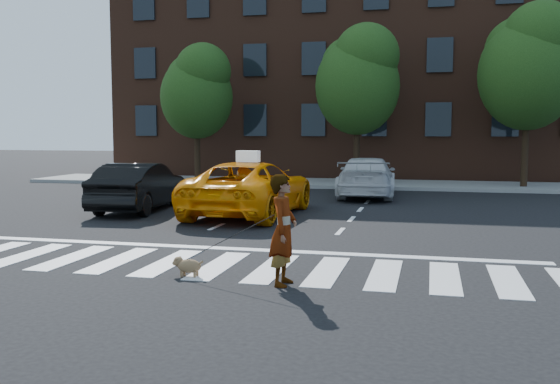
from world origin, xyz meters
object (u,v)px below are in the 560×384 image
at_px(tree_right, 529,62).
at_px(dog, 187,265).
at_px(woman, 283,230).
at_px(taxi, 250,188).
at_px(black_sedan, 139,187).
at_px(tree_mid, 358,76).
at_px(white_suv, 367,177).
at_px(tree_left, 197,88).

height_order(tree_right, dog, tree_right).
xyz_separation_m(tree_right, woman, (-6.06, -18.10, -4.37)).
height_order(taxi, black_sedan, taxi).
distance_m(tree_mid, dog, 18.54).
height_order(white_suv, dog, white_suv).
relative_size(tree_right, black_sedan, 1.71).
relative_size(tree_left, black_sedan, 1.44).
distance_m(tree_left, dog, 19.61).
xyz_separation_m(taxi, black_sedan, (-3.60, 0.13, -0.04)).
distance_m(white_suv, dog, 13.70).
relative_size(tree_left, woman, 3.66).
distance_m(black_sedan, white_suv, 8.59).
bearing_deg(dog, white_suv, 88.01).
bearing_deg(woman, taxi, 21.54).
bearing_deg(tree_mid, dog, -92.48).
xyz_separation_m(tree_mid, taxi, (-1.93, -10.20, -4.07)).
relative_size(tree_right, taxi, 1.36).
bearing_deg(dog, tree_right, 71.45).
xyz_separation_m(white_suv, woman, (0.07, -13.76, 0.15)).
distance_m(tree_left, tree_right, 14.52).
bearing_deg(white_suv, woman, 87.23).
bearing_deg(tree_mid, black_sedan, -118.80).
distance_m(black_sedan, woman, 10.32).
height_order(taxi, white_suv, taxi).
relative_size(taxi, woman, 3.18).
bearing_deg(taxi, white_suv, -112.69).
bearing_deg(dog, taxi, 103.42).
xyz_separation_m(tree_left, black_sedan, (1.97, -10.07, -3.70)).
xyz_separation_m(white_suv, dog, (-1.64, -13.59, -0.54)).
xyz_separation_m(taxi, woman, (2.87, -7.89, 0.10)).
relative_size(tree_left, white_suv, 1.28).
relative_size(tree_mid, white_suv, 1.40).
relative_size(tree_mid, dog, 12.14).
bearing_deg(tree_right, tree_left, 180.00).
distance_m(taxi, black_sedan, 3.60).
distance_m(black_sedan, dog, 9.20).
bearing_deg(tree_right, tree_mid, 180.00).
height_order(taxi, dog, taxi).
xyz_separation_m(tree_mid, woman, (0.94, -18.10, -3.96)).
relative_size(woman, dog, 3.04).
distance_m(tree_mid, black_sedan, 12.20).
bearing_deg(tree_left, black_sedan, -78.95).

